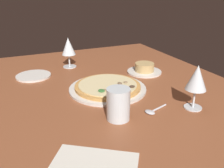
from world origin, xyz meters
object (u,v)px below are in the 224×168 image
spoon (152,111)px  wine_glass_near (68,47)px  ramekin_on_saucer (144,69)px  water_glass (118,106)px  wine_glass_far (197,79)px  side_plate (34,76)px  paper_menu (95,164)px  pizza_main (108,87)px

spoon → wine_glass_near: bearing=-167.7°
ramekin_on_saucer → water_glass: (36.99, -32.40, 2.78)cm
ramekin_on_saucer → wine_glass_far: bearing=-5.4°
wine_glass_far → side_plate: 76.96cm
wine_glass_near → water_glass: bearing=0.5°
side_plate → paper_menu: side_plate is taller
pizza_main → spoon: size_ratio=3.11×
ramekin_on_saucer → paper_menu: size_ratio=0.81×
water_glass → ramekin_on_saucer: bearing=138.8°
ramekin_on_saucer → water_glass: size_ratio=1.60×
wine_glass_near → paper_menu: 81.75cm
wine_glass_far → spoon: size_ratio=1.55×
paper_menu → spoon: spoon is taller
pizza_main → spoon: bearing=15.0°
pizza_main → side_plate: size_ratio=1.98×
water_glass → paper_menu: size_ratio=0.51×
side_plate → spoon: bearing=31.9°
spoon → ramekin_on_saucer: bearing=152.9°
water_glass → wine_glass_far: bearing=81.7°
ramekin_on_saucer → spoon: 42.57cm
wine_glass_near → paper_menu: (79.70, -14.59, -10.90)cm
wine_glass_far → spoon: 19.30cm
water_glass → paper_menu: (18.09, -15.17, -4.57)cm
pizza_main → paper_menu: bearing=-27.0°
water_glass → spoon: water_glass is taller
wine_glass_far → spoon: bearing=-101.9°
water_glass → spoon: 13.73cm
wine_glass_near → water_glass: 61.94cm
pizza_main → ramekin_on_saucer: ramekin_on_saucer is taller
wine_glass_far → water_glass: 29.61cm
wine_glass_far → side_plate: (-57.90, -49.50, -11.00)cm
spoon → paper_menu: bearing=-58.6°
ramekin_on_saucer → water_glass: bearing=-41.2°
ramekin_on_saucer → spoon: ramekin_on_saucer is taller
pizza_main → water_glass: 25.12cm
pizza_main → water_glass: bearing=-14.7°
ramekin_on_saucer → wine_glass_far: 42.41cm
wine_glass_near → paper_menu: size_ratio=0.74×
water_glass → pizza_main: bearing=165.3°
wine_glass_near → wine_glass_far: bearing=23.9°
wine_glass_near → water_glass: wine_glass_near is taller
pizza_main → spoon: pizza_main is taller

